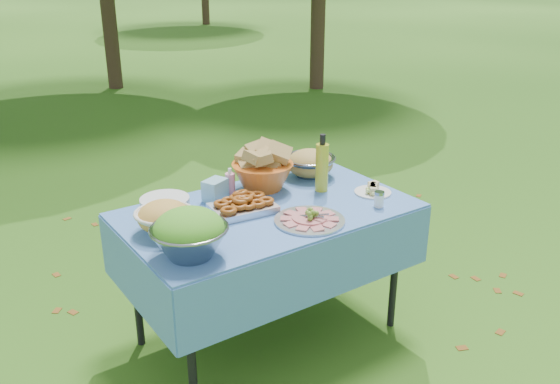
% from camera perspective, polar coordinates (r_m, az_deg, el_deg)
% --- Properties ---
extents(ground, '(80.00, 80.00, 0.00)m').
position_cam_1_polar(ground, '(3.40, -1.07, -13.47)').
color(ground, '#143609').
rests_on(ground, ground).
extents(picnic_table, '(1.46, 0.86, 0.76)m').
position_cam_1_polar(picnic_table, '(3.19, -1.12, -7.90)').
color(picnic_table, '#80B8F6').
rests_on(picnic_table, ground).
extents(salad_bowl, '(0.39, 0.39, 0.22)m').
position_cam_1_polar(salad_bowl, '(2.54, -8.72, -3.96)').
color(salad_bowl, gray).
rests_on(salad_bowl, picnic_table).
extents(pasta_bowl_white, '(0.34, 0.34, 0.15)m').
position_cam_1_polar(pasta_bowl_white, '(2.80, -11.09, -2.35)').
color(pasta_bowl_white, silver).
rests_on(pasta_bowl_white, picnic_table).
extents(plate_stack, '(0.33, 0.33, 0.06)m').
position_cam_1_polar(plate_stack, '(3.06, -11.02, -1.08)').
color(plate_stack, silver).
rests_on(plate_stack, picnic_table).
extents(wipes_box, '(0.15, 0.13, 0.11)m').
position_cam_1_polar(wipes_box, '(3.13, -6.26, 0.20)').
color(wipes_box, '#7EB9CE').
rests_on(wipes_box, picnic_table).
extents(sanitizer_bottle, '(0.06, 0.06, 0.15)m').
position_cam_1_polar(sanitizer_bottle, '(3.18, -4.82, 0.99)').
color(sanitizer_bottle, pink).
rests_on(sanitizer_bottle, picnic_table).
extents(bread_bowl, '(0.43, 0.43, 0.23)m').
position_cam_1_polar(bread_bowl, '(3.24, -1.69, 2.19)').
color(bread_bowl, '#D5611D').
rests_on(bread_bowl, picnic_table).
extents(pasta_bowl_steel, '(0.30, 0.30, 0.16)m').
position_cam_1_polar(pasta_bowl_steel, '(3.45, 2.91, 2.83)').
color(pasta_bowl_steel, gray).
rests_on(pasta_bowl_steel, picnic_table).
extents(fried_tray, '(0.33, 0.25, 0.07)m').
position_cam_1_polar(fried_tray, '(2.98, -3.59, -1.24)').
color(fried_tray, silver).
rests_on(fried_tray, picnic_table).
extents(charcuterie_platter, '(0.42, 0.42, 0.08)m').
position_cam_1_polar(charcuterie_platter, '(2.86, 2.87, -2.15)').
color(charcuterie_platter, '#ADAFB5').
rests_on(charcuterie_platter, picnic_table).
extents(oil_bottle, '(0.09, 0.09, 0.32)m').
position_cam_1_polar(oil_bottle, '(3.21, 4.07, 2.82)').
color(oil_bottle, gold).
rests_on(oil_bottle, picnic_table).
extents(cheese_plate, '(0.24, 0.24, 0.05)m').
position_cam_1_polar(cheese_plate, '(3.25, 8.94, 0.35)').
color(cheese_plate, silver).
rests_on(cheese_plate, picnic_table).
extents(shaker, '(0.07, 0.07, 0.08)m').
position_cam_1_polar(shaker, '(3.07, 9.52, -0.68)').
color(shaker, white).
rests_on(shaker, picnic_table).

